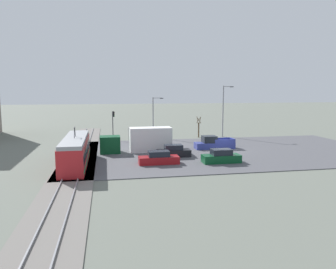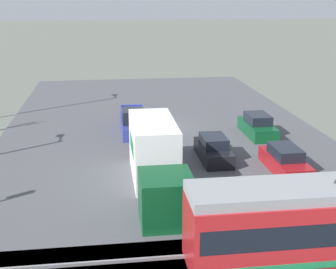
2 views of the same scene
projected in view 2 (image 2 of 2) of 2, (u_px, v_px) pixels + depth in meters
The scene contains 8 objects.
ground_plane at pixel (160, 128), 36.95m from camera, with size 320.00×320.00×0.00m, color #60665B.
road_surface at pixel (160, 127), 36.93m from camera, with size 23.94×43.81×0.08m.
rail_bed at pixel (221, 266), 18.08m from camera, with size 62.01×4.40×0.22m.
box_truck at pixel (156, 159), 25.15m from camera, with size 2.42×9.73×3.34m.
pickup_truck at pixel (134, 122), 35.44m from camera, with size 1.94×5.75×1.89m.
sedan_car_0 at pixel (257, 126), 34.61m from camera, with size 1.78×4.48×1.59m.
sedan_car_1 at pixel (213, 150), 29.49m from camera, with size 1.73×4.29×1.54m.
sedan_car_2 at pixel (285, 161), 27.58m from camera, with size 1.71×4.65×1.50m.
Camera 2 is at (4.15, 35.29, 10.15)m, focal length 50.00 mm.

